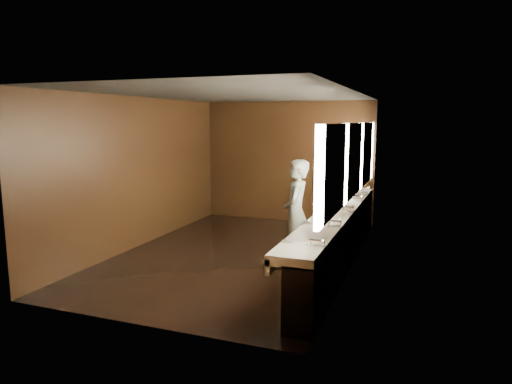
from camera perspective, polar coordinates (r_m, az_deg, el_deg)
floor at (r=8.19m, az=-2.25°, el=-7.84°), size 6.00×6.00×0.00m
ceiling at (r=7.86m, az=-2.38°, el=12.11°), size 4.00×6.00×0.02m
wall_back at (r=10.72m, az=3.93°, el=3.76°), size 4.00×0.02×2.80m
wall_front at (r=5.30m, az=-14.98°, el=-1.86°), size 4.00×0.02×2.80m
wall_left at (r=8.87m, az=-14.32°, el=2.42°), size 0.02×6.00×2.80m
wall_right at (r=7.37m, az=12.19°, el=1.22°), size 0.02×6.00×2.80m
sink_counter at (r=7.57m, az=10.40°, el=-5.50°), size 0.55×5.40×1.01m
mirror_band at (r=7.33m, az=12.12°, el=3.93°), size 0.06×5.03×1.15m
person at (r=7.42m, az=5.01°, el=-2.67°), size 0.51×0.69×1.75m
trash_bin at (r=6.71m, az=6.90°, el=-9.47°), size 0.42×0.42×0.51m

